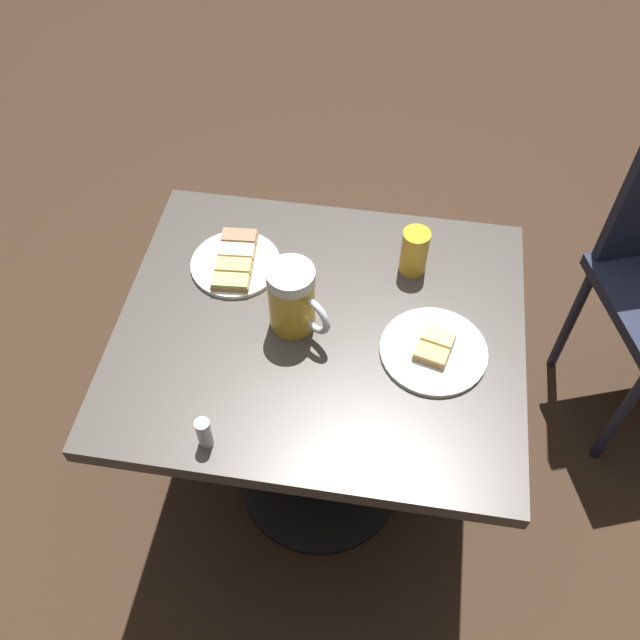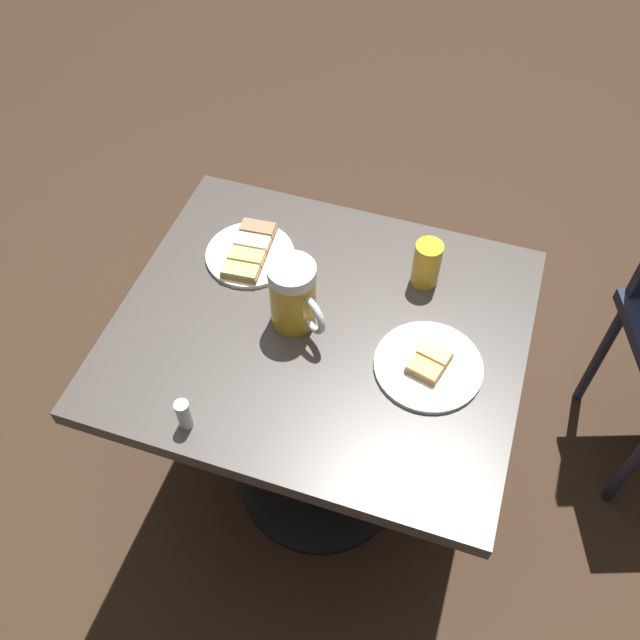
{
  "view_description": "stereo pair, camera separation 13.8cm",
  "coord_description": "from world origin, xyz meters",
  "px_view_note": "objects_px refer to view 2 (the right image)",
  "views": [
    {
      "loc": [
        -0.83,
        -0.13,
        1.81
      ],
      "look_at": [
        0.0,
        0.0,
        0.72
      ],
      "focal_mm": 39.17,
      "sensor_mm": 36.0,
      "label": 1
    },
    {
      "loc": [
        -0.8,
        -0.26,
        1.81
      ],
      "look_at": [
        0.0,
        0.0,
        0.72
      ],
      "focal_mm": 39.17,
      "sensor_mm": 36.0,
      "label": 2
    }
  ],
  "objects_px": {
    "salt_shaker": "(184,415)",
    "beer_glass_small": "(427,264)",
    "plate_near": "(250,253)",
    "plate_far": "(428,365)",
    "beer_mug": "(295,295)"
  },
  "relations": [
    {
      "from": "plate_near",
      "to": "beer_glass_small",
      "type": "relative_size",
      "value": 1.81
    },
    {
      "from": "plate_near",
      "to": "beer_glass_small",
      "type": "xyz_separation_m",
      "value": [
        0.05,
        -0.37,
        0.04
      ]
    },
    {
      "from": "beer_mug",
      "to": "beer_glass_small",
      "type": "bearing_deg",
      "value": -50.7
    },
    {
      "from": "plate_far",
      "to": "salt_shaker",
      "type": "xyz_separation_m",
      "value": [
        -0.26,
        0.39,
        0.03
      ]
    },
    {
      "from": "salt_shaker",
      "to": "plate_far",
      "type": "bearing_deg",
      "value": -56.29
    },
    {
      "from": "plate_near",
      "to": "plate_far",
      "type": "relative_size",
      "value": 0.92
    },
    {
      "from": "plate_far",
      "to": "beer_glass_small",
      "type": "distance_m",
      "value": 0.22
    },
    {
      "from": "plate_far",
      "to": "salt_shaker",
      "type": "height_order",
      "value": "salt_shaker"
    },
    {
      "from": "beer_glass_small",
      "to": "salt_shaker",
      "type": "relative_size",
      "value": 1.52
    },
    {
      "from": "plate_far",
      "to": "plate_near",
      "type": "bearing_deg",
      "value": 69.37
    },
    {
      "from": "salt_shaker",
      "to": "beer_glass_small",
      "type": "bearing_deg",
      "value": -34.94
    },
    {
      "from": "plate_near",
      "to": "plate_far",
      "type": "distance_m",
      "value": 0.46
    },
    {
      "from": "beer_glass_small",
      "to": "beer_mug",
      "type": "bearing_deg",
      "value": 129.3
    },
    {
      "from": "plate_near",
      "to": "beer_mug",
      "type": "distance_m",
      "value": 0.21
    },
    {
      "from": "beer_glass_small",
      "to": "plate_near",
      "type": "bearing_deg",
      "value": 97.64
    }
  ]
}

